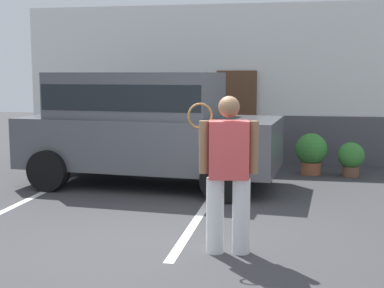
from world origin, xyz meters
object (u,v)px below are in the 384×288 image
(parked_suv, at_px, (145,123))
(potted_plant_by_porch, at_px, (311,152))
(tennis_player_man, at_px, (228,172))
(potted_plant_secondary, at_px, (351,158))

(parked_suv, xyz_separation_m, potted_plant_by_porch, (3.03, 1.60, -0.68))
(tennis_player_man, bearing_deg, potted_plant_by_porch, -110.60)
(parked_suv, xyz_separation_m, tennis_player_man, (1.93, -3.46, -0.21))
(parked_suv, height_order, potted_plant_by_porch, parked_suv)
(tennis_player_man, xyz_separation_m, potted_plant_secondary, (1.86, 4.96, -0.55))
(parked_suv, distance_m, tennis_player_man, 3.97)
(tennis_player_man, bearing_deg, parked_suv, -69.21)
(potted_plant_by_porch, height_order, potted_plant_secondary, potted_plant_by_porch)
(parked_suv, bearing_deg, potted_plant_secondary, 26.30)
(tennis_player_man, bearing_deg, potted_plant_secondary, -118.98)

